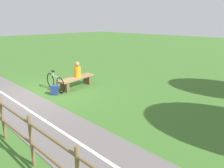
{
  "coord_description": "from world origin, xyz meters",
  "views": [
    {
      "loc": [
        4.12,
        8.43,
        3.07
      ],
      "look_at": [
        -1.25,
        3.07,
        0.86
      ],
      "focal_mm": 34.85,
      "sensor_mm": 36.0,
      "label": 1
    }
  ],
  "objects_px": {
    "bench": "(76,80)",
    "backpack": "(55,90)",
    "person_seated": "(78,70)",
    "bicycle": "(55,82)"
  },
  "relations": [
    {
      "from": "bench",
      "to": "bicycle",
      "type": "distance_m",
      "value": 1.0
    },
    {
      "from": "person_seated",
      "to": "backpack",
      "type": "xyz_separation_m",
      "value": [
        1.38,
        0.2,
        -0.62
      ]
    },
    {
      "from": "bicycle",
      "to": "backpack",
      "type": "height_order",
      "value": "bicycle"
    },
    {
      "from": "bench",
      "to": "person_seated",
      "type": "relative_size",
      "value": 2.86
    },
    {
      "from": "person_seated",
      "to": "bench",
      "type": "bearing_deg",
      "value": -0.0
    },
    {
      "from": "backpack",
      "to": "bicycle",
      "type": "bearing_deg",
      "value": -124.29
    },
    {
      "from": "bench",
      "to": "bicycle",
      "type": "relative_size",
      "value": 1.2
    },
    {
      "from": "bench",
      "to": "bicycle",
      "type": "height_order",
      "value": "bicycle"
    },
    {
      "from": "bench",
      "to": "backpack",
      "type": "bearing_deg",
      "value": -1.72
    },
    {
      "from": "bench",
      "to": "bicycle",
      "type": "bearing_deg",
      "value": -28.53
    }
  ]
}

